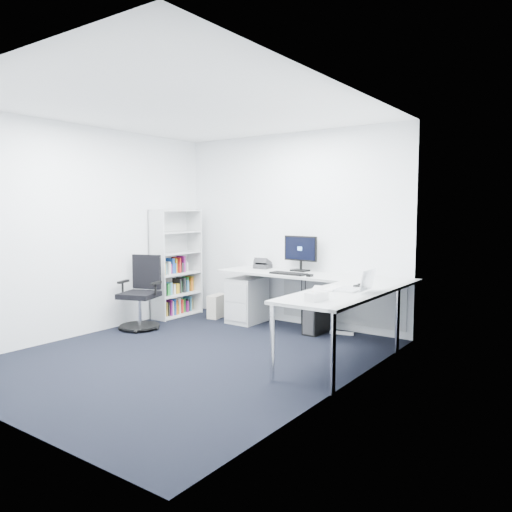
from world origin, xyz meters
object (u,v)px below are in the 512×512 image
Objects in this scene: bookshelf at (176,263)px; task_chair at (139,293)px; monitor at (300,253)px; laptop at (349,279)px; l_desk at (298,308)px.

bookshelf reaches higher than task_chair.
monitor reaches higher than task_chair.
task_chair is 1.91× the size of monitor.
laptop is at bearing -11.15° from bookshelf.
task_chair is at bearing -156.54° from l_desk.
task_chair is 2.89× the size of laptop.
monitor is at bearing 118.13° from l_desk.
laptop is at bearing -13.23° from task_chair.
laptop is (2.95, 0.29, 0.40)m from task_chair.
task_chair is (0.19, -0.91, -0.31)m from bookshelf.
task_chair is at bearing -136.26° from monitor.
monitor is (1.69, 1.41, 0.53)m from task_chair.
monitor reaches higher than laptop.
l_desk is 5.07× the size of monitor.
monitor is 1.52× the size of laptop.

